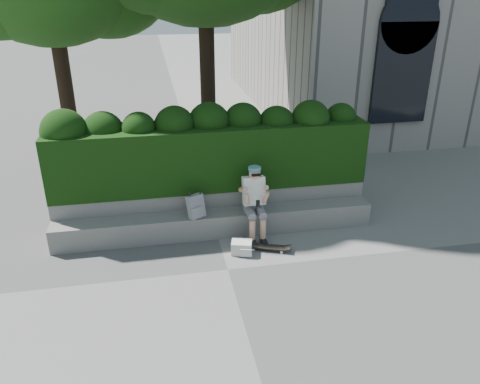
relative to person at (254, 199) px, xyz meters
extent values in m
plane|color=slate|center=(-0.68, -1.07, -0.75)|extent=(80.00, 80.00, 0.00)
cube|color=gray|center=(-0.68, 0.18, -0.53)|extent=(6.00, 0.45, 0.45)
cube|color=gray|center=(-0.68, 0.66, -0.38)|extent=(6.00, 0.50, 0.75)
cube|color=black|center=(-0.68, 0.88, 0.60)|extent=(6.00, 1.00, 1.20)
cylinder|color=black|center=(-0.21, 4.85, 1.14)|extent=(0.40, 0.40, 3.78)
cylinder|color=black|center=(-3.83, 4.88, 0.83)|extent=(0.38, 0.38, 3.16)
cube|color=slate|center=(0.00, 0.13, -0.19)|extent=(0.36, 0.26, 0.22)
cube|color=white|center=(0.00, 0.06, 0.15)|extent=(0.40, 0.32, 0.55)
sphere|color=tan|center=(0.00, -0.01, 0.51)|extent=(0.21, 0.21, 0.21)
cylinder|color=teal|center=(0.00, 0.01, 0.60)|extent=(0.23, 0.23, 0.06)
cube|color=black|center=(0.00, -0.29, 0.05)|extent=(0.07, 0.02, 0.13)
cylinder|color=tan|center=(-0.10, -0.31, -0.51)|extent=(0.11, 0.11, 0.47)
cylinder|color=tan|center=(0.10, -0.31, -0.51)|extent=(0.11, 0.11, 0.47)
cube|color=black|center=(-0.10, -0.37, -0.70)|extent=(0.10, 0.26, 0.10)
cube|color=black|center=(0.10, -0.37, -0.70)|extent=(0.10, 0.26, 0.10)
cube|color=black|center=(0.13, -0.58, -0.68)|extent=(0.73, 0.42, 0.02)
cylinder|color=silver|center=(-0.13, -0.56, -0.73)|extent=(0.06, 0.04, 0.05)
cylinder|color=silver|center=(-0.08, -0.42, -0.73)|extent=(0.06, 0.04, 0.05)
cylinder|color=silver|center=(0.34, -0.74, -0.73)|extent=(0.06, 0.04, 0.05)
cylinder|color=silver|center=(0.39, -0.60, -0.73)|extent=(0.06, 0.04, 0.05)
cube|color=#A8A7AC|center=(-1.07, 0.08, -0.09)|extent=(0.33, 0.28, 0.43)
cube|color=silver|center=(-0.35, -0.59, -0.64)|extent=(0.41, 0.34, 0.23)
camera|label=1|loc=(-1.72, -7.59, 3.62)|focal=35.00mm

